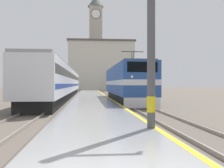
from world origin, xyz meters
name	(u,v)px	position (x,y,z in m)	size (l,w,h in m)	color
ground_plane	(92,99)	(0.00, 30.00, 0.00)	(200.00, 200.00, 0.00)	#60564C
platform	(92,100)	(0.00, 25.00, 0.13)	(4.38, 140.00, 0.27)	#999999
rail_track_near	(124,101)	(3.55, 25.00, 0.03)	(2.83, 140.00, 0.16)	#60564C
rail_track_far	(56,101)	(-3.92, 25.00, 0.03)	(2.83, 140.00, 0.16)	#60564C
locomotive_train	(126,83)	(3.55, 23.80, 2.00)	(2.92, 17.50, 4.89)	black
passenger_train	(63,82)	(-3.92, 32.30, 2.13)	(2.92, 41.79, 3.95)	black
catenary_mast	(152,24)	(1.89, 5.62, 4.18)	(2.01, 0.32, 8.06)	#4C4C51
clock_tower	(96,40)	(2.07, 78.95, 15.81)	(4.97, 4.97, 29.92)	#ADA393
station_building	(101,66)	(3.43, 71.55, 7.19)	(19.11, 7.59, 14.32)	beige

